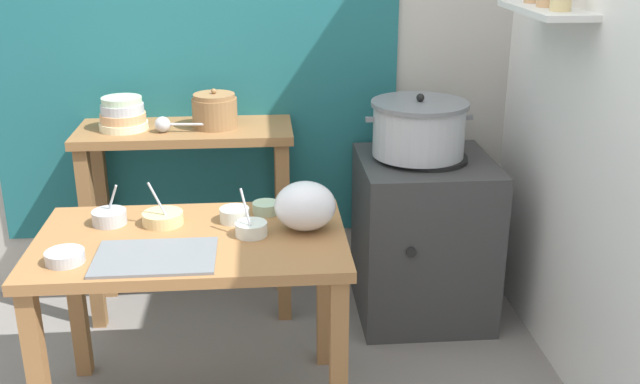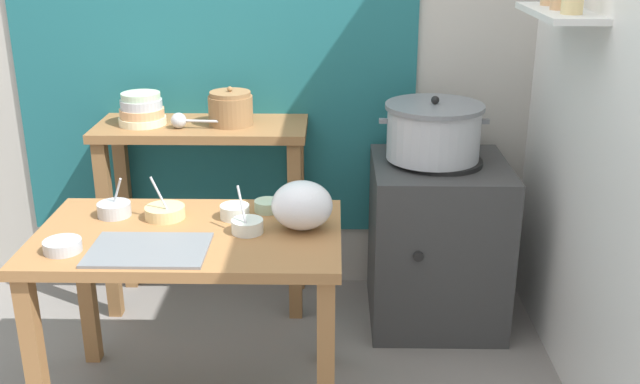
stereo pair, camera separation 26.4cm
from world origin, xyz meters
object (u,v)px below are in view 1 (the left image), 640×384
Objects in this scene: serving_tray at (155,257)px; prep_bowl_1 at (251,228)px; bowl_stack_enamel at (123,115)px; ladle at (165,124)px; prep_bowl_0 at (235,214)px; prep_bowl_3 at (109,216)px; prep_table at (193,265)px; back_shelf_table at (188,174)px; prep_bowl_4 at (266,207)px; steamer_pot at (419,128)px; prep_bowl_2 at (163,217)px; plastic_bag at (305,206)px; stove_block at (423,237)px; clay_pot at (215,111)px; prep_bowl_5 at (65,256)px.

prep_bowl_1 reaches higher than serving_tray.
bowl_stack_enamel reaches higher than ladle.
bowl_stack_enamel is 0.87m from prep_bowl_0.
ladle is 0.65m from prep_bowl_3.
prep_bowl_0 is (0.15, 0.13, 0.14)m from prep_table.
prep_bowl_0 is 0.15m from prep_bowl_1.
back_shelf_table reaches higher than prep_bowl_0.
ladle is at bearing 128.39° from prep_bowl_4.
steamer_pot is 2.87× the size of prep_bowl_2.
prep_bowl_4 is at bearing 129.99° from plastic_bag.
stove_block is at bearing 37.85° from serving_tray.
back_shelf_table is at bearing 87.56° from prep_bowl_2.
prep_bowl_0 is 0.26m from prep_bowl_2.
bowl_stack_enamel reaches higher than prep_bowl_2.
clay_pot is 0.50× the size of serving_tray.
prep_bowl_0 is 0.46m from prep_bowl_3.
prep_bowl_4 is (0.62, -0.61, -0.22)m from bowl_stack_enamel.
bowl_stack_enamel is 0.89m from prep_bowl_4.
back_shelf_table is 0.39m from bowl_stack_enamel.
bowl_stack_enamel is at bearing 134.44° from plastic_bag.
prep_bowl_0 is at bearing 49.85° from serving_tray.
prep_table is 0.46m from plastic_bag.
prep_bowl_1 is (0.06, -0.14, -0.00)m from prep_bowl_0.
prep_table is at bearing -142.54° from prep_bowl_4.
prep_bowl_5 is at bearing -146.85° from steamer_pot.
back_shelf_table is 1.23× the size of stove_block.
prep_bowl_3 is 0.33m from prep_bowl_5.
plastic_bag is 2.15× the size of prep_bowl_4.
back_shelf_table is 0.28m from ladle.
clay_pot is 1.03m from serving_tray.
plastic_bag is at bearing -132.40° from stove_block.
back_shelf_table is 6.32× the size of prep_bowl_3.
prep_bowl_3 is (-0.36, -0.67, -0.23)m from clay_pot.
plastic_bag is 2.02× the size of prep_bowl_0.
serving_tray is 0.40m from prep_bowl_0.
stove_block is 1.46m from prep_bowl_3.
serving_tray is at bearing -157.72° from plastic_bag.
prep_table is at bearing -93.87° from clay_pot.
plastic_bag reaches higher than prep_bowl_1.
prep_bowl_4 is (0.58, 0.06, -0.01)m from prep_bowl_3.
bowl_stack_enamel is at bearing 135.55° from prep_bowl_4.
ladle is 0.86m from prep_bowl_1.
bowl_stack_enamel is 1.67× the size of prep_bowl_5.
prep_bowl_5 is (-0.29, -0.01, 0.02)m from serving_tray.
back_shelf_table reaches higher than serving_tray.
ladle is at bearing 177.97° from steamer_pot.
plastic_bag is (0.35, -0.78, -0.17)m from clay_pot.
prep_bowl_2 is 0.39m from prep_bowl_4.
prep_bowl_1 reaches higher than prep_bowl_0.
prep_bowl_1 is at bearing -65.35° from prep_bowl_0.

